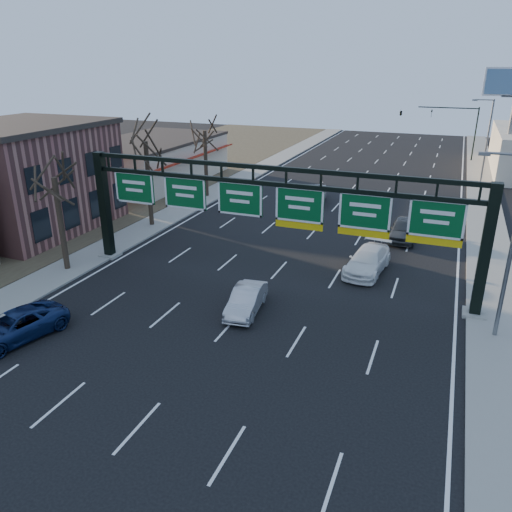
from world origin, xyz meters
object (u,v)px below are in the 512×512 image
at_px(sign_gantry, 272,210).
at_px(car_white_wagon, 368,261).
at_px(car_blue_suv, 15,326).
at_px(car_silver_sedan, 246,300).

bearing_deg(sign_gantry, car_white_wagon, 36.79).
bearing_deg(car_blue_suv, sign_gantry, 64.16).
distance_m(sign_gantry, car_blue_suv, 14.76).
relative_size(sign_gantry, car_blue_suv, 4.94).
height_order(sign_gantry, car_white_wagon, sign_gantry).
bearing_deg(car_blue_suv, car_silver_sedan, 50.74).
xyz_separation_m(car_blue_suv, car_white_wagon, (14.45, 14.66, 0.07)).
relative_size(car_blue_suv, car_white_wagon, 0.95).
distance_m(car_blue_suv, car_white_wagon, 20.58).
bearing_deg(car_blue_suv, car_white_wagon, 60.25).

